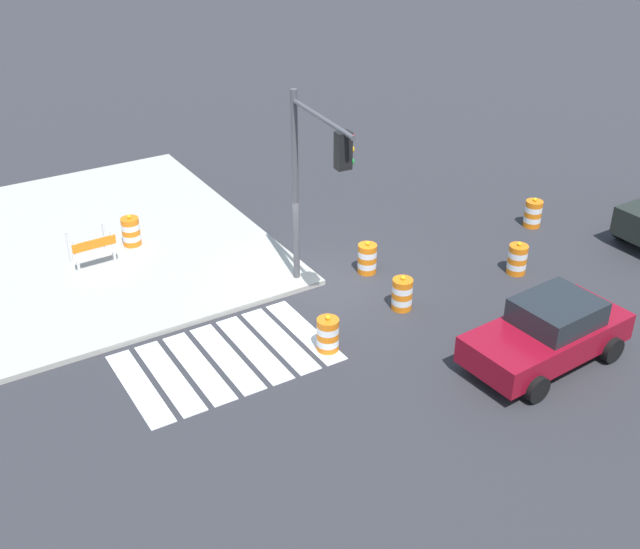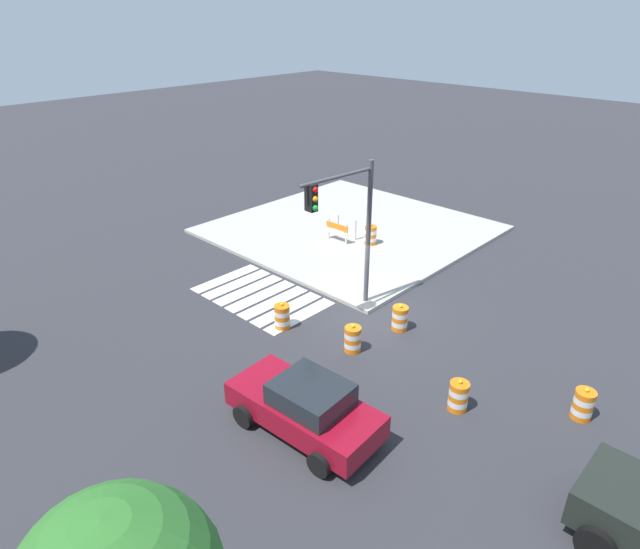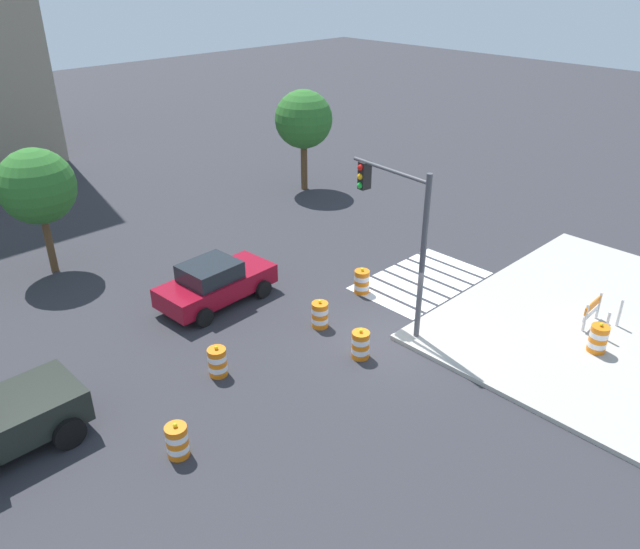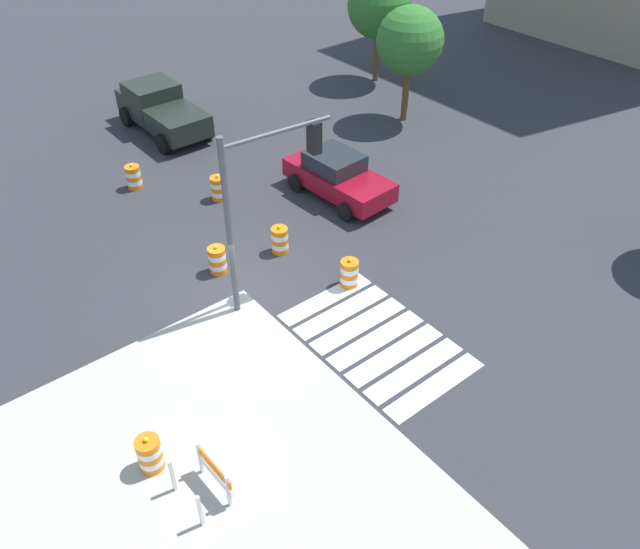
% 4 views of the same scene
% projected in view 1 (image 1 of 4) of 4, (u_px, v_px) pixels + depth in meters
% --- Properties ---
extents(ground_plane, '(120.00, 120.00, 0.00)m').
position_uv_depth(ground_plane, '(325.00, 285.00, 22.21)').
color(ground_plane, '#2D2D33').
extents(sidewalk_corner, '(12.00, 12.00, 0.15)m').
position_uv_depth(sidewalk_corner, '(59.00, 250.00, 23.90)').
color(sidewalk_corner, '#ADA89E').
rests_on(sidewalk_corner, ground).
extents(crosswalk_stripes, '(5.10, 3.20, 0.02)m').
position_uv_depth(crosswalk_stripes, '(226.00, 358.00, 19.05)').
color(crosswalk_stripes, silver).
rests_on(crosswalk_stripes, ground).
extents(sports_car, '(4.40, 2.34, 1.63)m').
position_uv_depth(sports_car, '(549.00, 332.00, 18.60)').
color(sports_car, maroon).
rests_on(sports_car, ground).
extents(traffic_barrel_near_corner, '(0.56, 0.56, 1.02)m').
position_uv_depth(traffic_barrel_near_corner, '(328.00, 335.00, 19.15)').
color(traffic_barrel_near_corner, orange).
rests_on(traffic_barrel_near_corner, ground).
extents(traffic_barrel_crosswalk_end, '(0.56, 0.56, 1.02)m').
position_uv_depth(traffic_barrel_crosswalk_end, '(517.00, 259.00, 22.60)').
color(traffic_barrel_crosswalk_end, orange).
rests_on(traffic_barrel_crosswalk_end, ground).
extents(traffic_barrel_median_near, '(0.56, 0.56, 1.02)m').
position_uv_depth(traffic_barrel_median_near, '(367.00, 259.00, 22.64)').
color(traffic_barrel_median_near, orange).
rests_on(traffic_barrel_median_near, ground).
extents(traffic_barrel_median_far, '(0.56, 0.56, 1.02)m').
position_uv_depth(traffic_barrel_median_far, '(533.00, 214.00, 25.37)').
color(traffic_barrel_median_far, orange).
rests_on(traffic_barrel_median_far, ground).
extents(traffic_barrel_far_curb, '(0.56, 0.56, 1.02)m').
position_uv_depth(traffic_barrel_far_curb, '(402.00, 294.00, 20.87)').
color(traffic_barrel_far_curb, orange).
rests_on(traffic_barrel_far_curb, ground).
extents(traffic_barrel_on_sidewalk, '(0.56, 0.56, 1.02)m').
position_uv_depth(traffic_barrel_on_sidewalk, '(131.00, 231.00, 23.87)').
color(traffic_barrel_on_sidewalk, orange).
rests_on(traffic_barrel_on_sidewalk, sidewalk_corner).
extents(construction_barricade, '(1.30, 0.82, 1.00)m').
position_uv_depth(construction_barricade, '(93.00, 247.00, 22.68)').
color(construction_barricade, silver).
rests_on(construction_barricade, sidewalk_corner).
extents(traffic_light_pole, '(0.52, 3.28, 5.50)m').
position_uv_depth(traffic_light_pole, '(314.00, 168.00, 19.58)').
color(traffic_light_pole, '#4C4C51').
rests_on(traffic_light_pole, sidewalk_corner).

